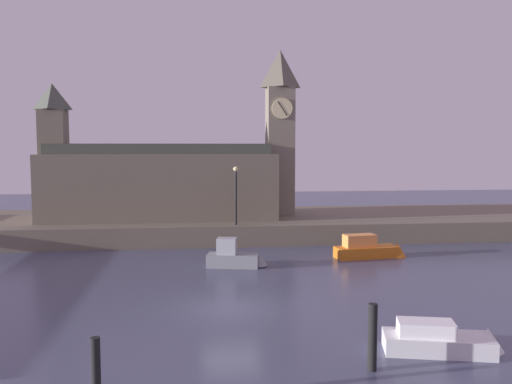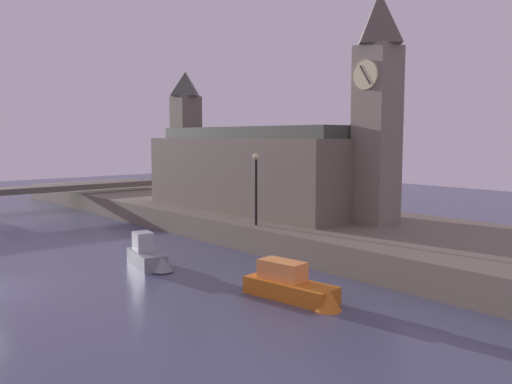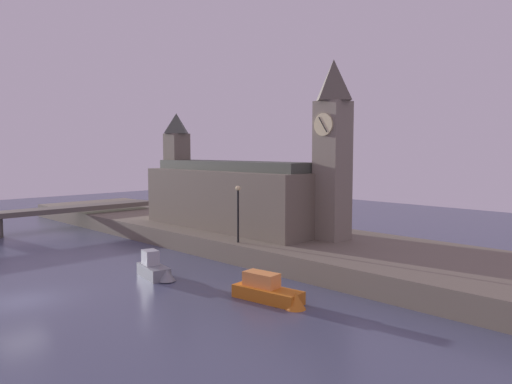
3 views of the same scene
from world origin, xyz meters
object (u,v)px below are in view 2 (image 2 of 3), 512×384
at_px(parliament_hall, 244,168).
at_px(boat_patrol_orange, 296,288).
at_px(streetlamp, 256,181).
at_px(clock_tower, 377,105).
at_px(boat_cruiser_grey, 149,256).

height_order(parliament_hall, boat_patrol_orange, parliament_hall).
relative_size(parliament_hall, streetlamp, 4.28).
distance_m(clock_tower, streetlamp, 8.39).
xyz_separation_m(parliament_hall, streetlamp, (6.11, -4.17, -0.34)).
distance_m(boat_cruiser_grey, boat_patrol_orange, 9.02).
bearing_deg(parliament_hall, streetlamp, -34.33).
relative_size(clock_tower, boat_patrol_orange, 2.78).
bearing_deg(streetlamp, parliament_hall, 145.67).
relative_size(streetlamp, boat_cruiser_grey, 1.11).
bearing_deg(clock_tower, boat_patrol_orange, -68.59).
distance_m(parliament_hall, streetlamp, 7.41).
bearing_deg(parliament_hall, boat_cruiser_grey, -62.84).
relative_size(boat_cruiser_grey, boat_patrol_orange, 0.78).
relative_size(clock_tower, streetlamp, 3.22).
distance_m(clock_tower, parliament_hall, 11.10).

